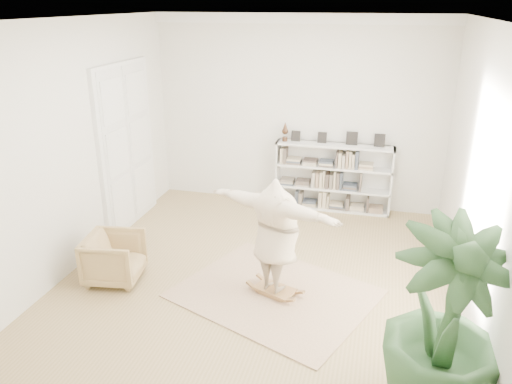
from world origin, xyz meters
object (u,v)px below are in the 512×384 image
rocker_board (275,290)px  houseplant (445,326)px  bookshelf (333,178)px  armchair (114,258)px  person (276,233)px

rocker_board → houseplant: houseplant is taller
bookshelf → armchair: 4.40m
bookshelf → houseplant: size_ratio=1.09×
person → bookshelf: bearing=-75.1°
rocker_board → person: size_ratio=0.32×
armchair → houseplant: bearing=-117.5°
bookshelf → rocker_board: bearing=-97.1°
armchair → bookshelf: bearing=-47.0°
rocker_board → person: (-0.00, 0.00, 0.87)m
bookshelf → armchair: size_ratio=2.85×
bookshelf → houseplant: (1.56, -4.91, 0.38)m
person → rocker_board: bearing=175.4°
rocker_board → houseplant: (1.96, -1.66, 0.94)m
rocker_board → houseplant: bearing=-18.2°
rocker_board → person: 0.87m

